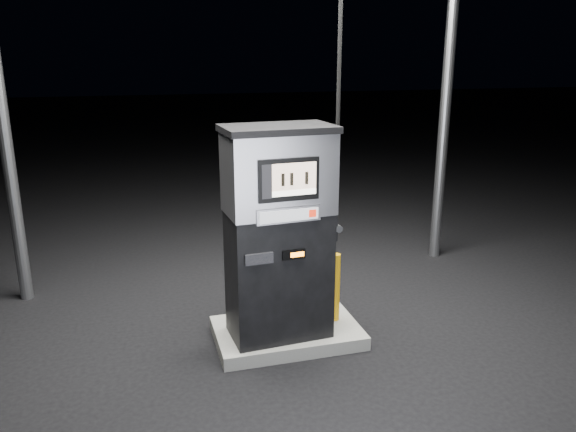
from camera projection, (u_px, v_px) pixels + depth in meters
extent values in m
plane|color=black|center=(287.00, 339.00, 6.33)|extent=(80.00, 80.00, 0.00)
cube|color=slate|center=(287.00, 333.00, 6.31)|extent=(1.60, 1.00, 0.15)
cylinder|color=gray|center=(3.00, 126.00, 6.77)|extent=(0.16, 0.16, 4.50)
cylinder|color=gray|center=(445.00, 113.00, 8.33)|extent=(0.16, 0.16, 4.50)
cube|color=black|center=(279.00, 274.00, 5.97)|extent=(1.08, 0.67, 1.38)
cube|color=#ACACB3|center=(278.00, 173.00, 5.67)|extent=(1.11, 0.70, 0.83)
cube|color=black|center=(278.00, 129.00, 5.54)|extent=(1.15, 0.74, 0.07)
cube|color=black|center=(289.00, 180.00, 5.38)|extent=(0.62, 0.07, 0.42)
cube|color=#C9AB92|center=(294.00, 176.00, 5.37)|extent=(0.45, 0.03, 0.26)
cube|color=white|center=(294.00, 193.00, 5.41)|extent=(0.45, 0.03, 0.06)
cube|color=#ACACB3|center=(289.00, 215.00, 5.48)|extent=(0.66, 0.08, 0.15)
cube|color=#ABAFB3|center=(289.00, 216.00, 5.46)|extent=(0.60, 0.04, 0.12)
cube|color=red|center=(313.00, 213.00, 5.54)|extent=(0.08, 0.01, 0.08)
cube|color=black|center=(294.00, 255.00, 5.61)|extent=(0.24, 0.04, 0.10)
cube|color=orange|center=(297.00, 255.00, 5.61)|extent=(0.14, 0.01, 0.05)
cube|color=black|center=(259.00, 259.00, 5.50)|extent=(0.29, 0.05, 0.11)
cube|color=black|center=(329.00, 227.00, 6.03)|extent=(0.12, 0.20, 0.27)
cylinder|color=gray|center=(335.00, 226.00, 6.05)|extent=(0.09, 0.25, 0.08)
cylinder|color=black|center=(340.00, 49.00, 5.48)|extent=(0.04, 0.04, 3.41)
cylinder|color=orange|center=(236.00, 287.00, 6.09)|extent=(0.17, 0.17, 1.00)
cylinder|color=orange|center=(335.00, 287.00, 6.36)|extent=(0.11, 0.11, 0.80)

